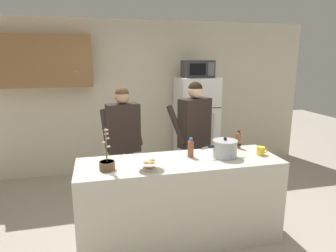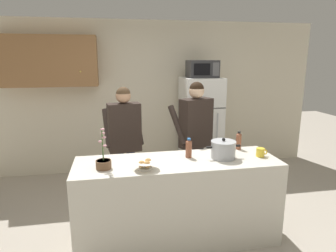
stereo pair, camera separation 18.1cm
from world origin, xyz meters
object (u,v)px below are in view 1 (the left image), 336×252
microwave (198,69)px  bottle_near_edge (238,139)px  refrigerator (196,126)px  bread_bowl (150,165)px  coffee_mug (261,151)px  bottle_mid_counter (191,148)px  cooking_pot (225,149)px  person_by_sink (194,129)px  potted_orchid (107,163)px  person_near_pot (123,135)px

microwave → bottle_near_edge: (-0.02, -1.57, -0.78)m
bottle_near_edge → refrigerator: bearing=89.4°
microwave → bread_bowl: bearing=-120.2°
coffee_mug → bottle_mid_counter: size_ratio=0.61×
cooking_pot → bottle_near_edge: 0.40m
person_by_sink → bottle_mid_counter: 0.75m
bottle_near_edge → bottle_mid_counter: bearing=-164.7°
cooking_pot → coffee_mug: size_ratio=2.90×
refrigerator → bottle_mid_counter: size_ratio=7.70×
refrigerator → coffee_mug: (0.11, -1.89, 0.14)m
microwave → potted_orchid: (-1.57, -1.92, -0.82)m
microwave → person_near_pot: bearing=-144.2°
refrigerator → potted_orchid: size_ratio=4.00×
cooking_pot → bread_bowl: (-0.86, -0.18, -0.05)m
person_near_pot → bottle_near_edge: (1.31, -0.61, 0.01)m
coffee_mug → potted_orchid: potted_orchid is taller
bread_bowl → coffee_mug: bearing=6.7°
refrigerator → person_near_pot: 1.66m
coffee_mug → potted_orchid: bearing=-178.2°
microwave → potted_orchid: bearing=-129.3°
bottle_mid_counter → person_by_sink: bearing=68.7°
microwave → coffee_mug: 2.05m
bottle_near_edge → person_by_sink: bearing=126.7°
cooking_pot → bottle_mid_counter: (-0.36, 0.09, 0.01)m
bottle_near_edge → person_near_pot: bearing=155.1°
person_by_sink → microwave: bearing=69.1°
person_by_sink → bottle_mid_counter: size_ratio=7.79×
cooking_pot → coffee_mug: 0.43m
microwave → person_by_sink: (-0.40, -1.05, -0.75)m
person_near_pot → bottle_mid_counter: size_ratio=7.53×
bottle_mid_counter → potted_orchid: 0.92m
bottle_near_edge → bottle_mid_counter: (-0.66, -0.18, -0.00)m
refrigerator → cooking_pot: bearing=-99.5°
person_near_pot → bread_bowl: (0.15, -1.06, -0.04)m
bottle_near_edge → bottle_mid_counter: size_ratio=1.01×
person_by_sink → coffee_mug: bearing=-57.9°
person_near_pot → bottle_near_edge: size_ratio=7.48×
person_by_sink → bottle_near_edge: bearing=-53.3°
person_by_sink → coffee_mug: person_by_sink is taller
bottle_mid_counter → potted_orchid: bearing=-169.1°
microwave → bottle_near_edge: bearing=-90.6°
refrigerator → cooking_pot: 1.89m
cooking_pot → bottle_near_edge: size_ratio=1.75×
person_near_pot → cooking_pot: (1.01, -0.88, 0.00)m
potted_orchid → person_near_pot: bearing=75.8°
refrigerator → bottle_near_edge: 1.60m
coffee_mug → bottle_near_edge: bottle_near_edge is taller
person_near_pot → bottle_mid_counter: bearing=-50.3°
bread_bowl → bottle_near_edge: 1.24m
person_near_pot → bottle_mid_counter: person_near_pot is taller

